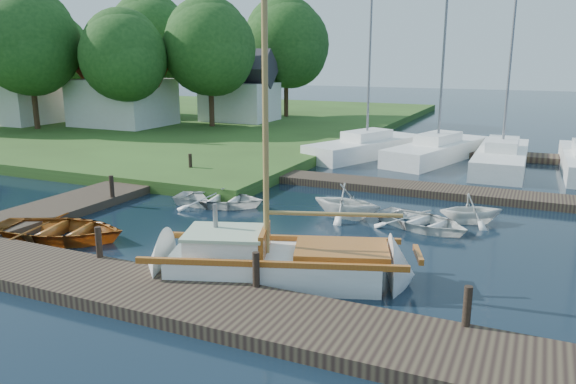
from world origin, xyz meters
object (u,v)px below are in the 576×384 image
at_px(mooring_post_2, 256,269).
at_px(tender_b, 347,199).
at_px(dinghy, 58,226).
at_px(tree_5, 57,54).
at_px(marina_boat_1, 438,149).
at_px(tree_2, 124,56).
at_px(tender_d, 472,207).
at_px(house_c, 240,92).
at_px(mooring_post_1, 99,242).
at_px(mooring_post_5, 190,163).
at_px(tree_3, 210,47).
at_px(house_a, 122,90).
at_px(tender_a, 219,197).
at_px(house_b, 16,91).
at_px(mooring_post_4, 112,186).
at_px(mooring_post_3, 467,306).
at_px(tender_c, 423,218).
at_px(marina_boat_2, 502,156).
at_px(tree_1, 29,43).
at_px(tree_7, 286,43).
at_px(marina_boat_0, 367,146).
at_px(tree_4, 151,41).
at_px(sailboat, 282,266).

xyz_separation_m(mooring_post_2, tender_b, (-0.25, 7.00, -0.07)).
height_order(dinghy, tree_5, tree_5).
relative_size(marina_boat_1, tree_2, 1.42).
height_order(tender_d, house_c, house_c).
xyz_separation_m(mooring_post_1, dinghy, (-2.72, 1.23, -0.28)).
bearing_deg(tender_d, mooring_post_5, 53.88).
height_order(tree_2, tree_3, tree_3).
relative_size(mooring_post_2, house_a, 0.13).
height_order(dinghy, tree_2, tree_2).
height_order(dinghy, tree_3, tree_3).
bearing_deg(tree_3, mooring_post_1, -64.49).
xyz_separation_m(mooring_post_5, tender_a, (3.57, -3.46, -0.36)).
height_order(house_b, house_c, house_b).
relative_size(mooring_post_4, tender_b, 0.33).
distance_m(mooring_post_3, house_b, 39.00).
relative_size(tender_a, house_a, 0.52).
bearing_deg(dinghy, house_c, 3.77).
bearing_deg(mooring_post_1, dinghy, 155.64).
relative_size(tender_c, marina_boat_1, 0.28).
distance_m(tender_b, house_a, 25.55).
bearing_deg(tree_2, tree_5, 153.43).
distance_m(marina_boat_2, house_a, 25.56).
xyz_separation_m(mooring_post_1, house_c, (-11.00, 27.00, 1.88)).
xyz_separation_m(dinghy, tender_c, (9.53, 5.60, -0.10)).
distance_m(house_c, tree_1, 14.54).
relative_size(mooring_post_4, tree_7, 0.09).
height_order(marina_boat_0, tree_1, marina_boat_0).
distance_m(marina_boat_0, tree_2, 17.12).
bearing_deg(tree_4, tender_c, -38.07).
height_order(sailboat, tender_b, sailboat).
distance_m(house_c, tree_2, 9.29).
height_order(dinghy, tender_d, tender_d).
bearing_deg(sailboat, tender_b, 73.54).
bearing_deg(marina_boat_2, marina_boat_0, 86.64).
bearing_deg(tree_7, mooring_post_2, -66.50).
relative_size(marina_boat_0, tree_1, 1.15).
height_order(marina_boat_2, tree_5, marina_boat_2).
distance_m(mooring_post_2, marina_boat_1, 19.10).
relative_size(sailboat, tree_3, 1.12).
distance_m(tender_b, tender_c, 2.59).
bearing_deg(mooring_post_2, mooring_post_4, 149.53).
distance_m(mooring_post_4, tender_c, 10.97).
bearing_deg(house_b, marina_boat_2, -1.30).
distance_m(mooring_post_2, tree_3, 28.24).
distance_m(mooring_post_3, dinghy, 11.79).
xyz_separation_m(mooring_post_3, tender_a, (-9.43, 6.54, -0.36)).
relative_size(marina_boat_1, tree_4, 1.15).
relative_size(mooring_post_5, tree_3, 0.09).
height_order(mooring_post_3, dinghy, mooring_post_3).
bearing_deg(tender_a, marina_boat_1, -33.52).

